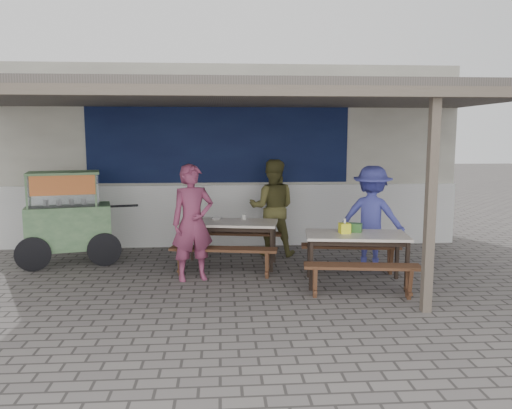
{
  "coord_description": "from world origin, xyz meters",
  "views": [
    {
      "loc": [
        -0.16,
        -6.67,
        2.16
      ],
      "look_at": [
        0.37,
        0.9,
        1.1
      ],
      "focal_mm": 35.0,
      "sensor_mm": 36.0,
      "label": 1
    }
  ],
  "objects_px": {
    "condiment_jar": "(244,217)",
    "bench_right_wall": "(350,252)",
    "bench_right_street": "(362,273)",
    "tissue_box": "(345,228)",
    "patron_wall_side": "(272,208)",
    "patron_right_table": "(372,217)",
    "bench_left_street": "(224,255)",
    "donation_box": "(355,228)",
    "patron_street_side": "(193,223)",
    "bench_left_wall": "(235,238)",
    "condiment_bowl": "(217,219)",
    "table_left": "(230,226)",
    "table_right": "(356,239)",
    "vendor_cart": "(68,214)"
  },
  "relations": [
    {
      "from": "bench_right_street",
      "to": "condiment_jar",
      "type": "height_order",
      "value": "condiment_jar"
    },
    {
      "from": "patron_right_table",
      "to": "tissue_box",
      "type": "xyz_separation_m",
      "value": [
        -0.65,
        -0.82,
        -0.01
      ]
    },
    {
      "from": "bench_right_wall",
      "to": "table_right",
      "type": "bearing_deg",
      "value": -90.0
    },
    {
      "from": "bench_left_street",
      "to": "patron_right_table",
      "type": "distance_m",
      "value": 2.48
    },
    {
      "from": "bench_right_street",
      "to": "donation_box",
      "type": "distance_m",
      "value": 0.89
    },
    {
      "from": "patron_right_table",
      "to": "tissue_box",
      "type": "distance_m",
      "value": 1.05
    },
    {
      "from": "patron_right_table",
      "to": "condiment_bowl",
      "type": "height_order",
      "value": "patron_right_table"
    },
    {
      "from": "bench_right_wall",
      "to": "donation_box",
      "type": "relative_size",
      "value": 8.05
    },
    {
      "from": "table_right",
      "to": "patron_street_side",
      "type": "distance_m",
      "value": 2.41
    },
    {
      "from": "bench_right_street",
      "to": "patron_street_side",
      "type": "distance_m",
      "value": 2.56
    },
    {
      "from": "bench_right_street",
      "to": "patron_wall_side",
      "type": "xyz_separation_m",
      "value": [
        -0.95,
        2.49,
        0.53
      ]
    },
    {
      "from": "bench_right_street",
      "to": "tissue_box",
      "type": "distance_m",
      "value": 0.83
    },
    {
      "from": "vendor_cart",
      "to": "condiment_bowl",
      "type": "relative_size",
      "value": 9.86
    },
    {
      "from": "bench_left_wall",
      "to": "bench_right_wall",
      "type": "xyz_separation_m",
      "value": [
        1.78,
        -1.17,
        -0.0
      ]
    },
    {
      "from": "bench_right_wall",
      "to": "patron_wall_side",
      "type": "distance_m",
      "value": 1.78
    },
    {
      "from": "table_left",
      "to": "patron_wall_side",
      "type": "xyz_separation_m",
      "value": [
        0.78,
        0.73,
        0.19
      ]
    },
    {
      "from": "donation_box",
      "to": "bench_right_street",
      "type": "bearing_deg",
      "value": -97.37
    },
    {
      "from": "bench_right_street",
      "to": "patron_street_side",
      "type": "xyz_separation_m",
      "value": [
        -2.29,
        1.01,
        0.53
      ]
    },
    {
      "from": "bench_right_wall",
      "to": "condiment_jar",
      "type": "distance_m",
      "value": 1.87
    },
    {
      "from": "bench_right_wall",
      "to": "bench_right_street",
      "type": "bearing_deg",
      "value": -90.0
    },
    {
      "from": "bench_left_wall",
      "to": "vendor_cart",
      "type": "bearing_deg",
      "value": -165.01
    },
    {
      "from": "tissue_box",
      "to": "condiment_bowl",
      "type": "height_order",
      "value": "tissue_box"
    },
    {
      "from": "bench_left_street",
      "to": "condiment_jar",
      "type": "height_order",
      "value": "condiment_jar"
    },
    {
      "from": "table_left",
      "to": "table_right",
      "type": "xyz_separation_m",
      "value": [
        1.81,
        -1.16,
        -0.0
      ]
    },
    {
      "from": "table_right",
      "to": "condiment_jar",
      "type": "xyz_separation_m",
      "value": [
        -1.56,
        1.37,
        0.12
      ]
    },
    {
      "from": "patron_right_table",
      "to": "bench_left_street",
      "type": "bearing_deg",
      "value": 34.8
    },
    {
      "from": "bench_left_wall",
      "to": "patron_right_table",
      "type": "bearing_deg",
      "value": -12.22
    },
    {
      "from": "patron_street_side",
      "to": "condiment_jar",
      "type": "relative_size",
      "value": 21.39
    },
    {
      "from": "bench_left_wall",
      "to": "patron_right_table",
      "type": "xyz_separation_m",
      "value": [
        2.19,
        -0.89,
        0.49
      ]
    },
    {
      "from": "bench_right_wall",
      "to": "tissue_box",
      "type": "relative_size",
      "value": 10.66
    },
    {
      "from": "bench_right_wall",
      "to": "patron_street_side",
      "type": "relative_size",
      "value": 0.9
    },
    {
      "from": "table_left",
      "to": "bench_left_wall",
      "type": "relative_size",
      "value": 0.99
    },
    {
      "from": "donation_box",
      "to": "condiment_jar",
      "type": "distance_m",
      "value": 2.0
    },
    {
      "from": "condiment_jar",
      "to": "bench_right_wall",
      "type": "bearing_deg",
      "value": -25.03
    },
    {
      "from": "tissue_box",
      "to": "patron_street_side",
      "type": "bearing_deg",
      "value": 171.1
    },
    {
      "from": "bench_left_wall",
      "to": "table_right",
      "type": "height_order",
      "value": "table_right"
    },
    {
      "from": "bench_left_wall",
      "to": "tissue_box",
      "type": "distance_m",
      "value": 2.35
    },
    {
      "from": "patron_street_side",
      "to": "condiment_jar",
      "type": "xyz_separation_m",
      "value": [
        0.81,
        0.95,
        -0.08
      ]
    },
    {
      "from": "patron_street_side",
      "to": "bench_left_wall",
      "type": "bearing_deg",
      "value": 47.31
    },
    {
      "from": "vendor_cart",
      "to": "table_right",
      "type": "bearing_deg",
      "value": -32.29
    },
    {
      "from": "bench_right_street",
      "to": "patron_right_table",
      "type": "bearing_deg",
      "value": 76.58
    },
    {
      "from": "vendor_cart",
      "to": "condiment_jar",
      "type": "height_order",
      "value": "vendor_cart"
    },
    {
      "from": "bench_right_street",
      "to": "tissue_box",
      "type": "relative_size",
      "value": 10.66
    },
    {
      "from": "table_left",
      "to": "table_right",
      "type": "distance_m",
      "value": 2.15
    },
    {
      "from": "table_right",
      "to": "condiment_bowl",
      "type": "height_order",
      "value": "condiment_bowl"
    },
    {
      "from": "bench_left_street",
      "to": "condiment_bowl",
      "type": "bearing_deg",
      "value": 107.77
    },
    {
      "from": "vendor_cart",
      "to": "donation_box",
      "type": "relative_size",
      "value": 9.51
    },
    {
      "from": "patron_right_table",
      "to": "condiment_bowl",
      "type": "bearing_deg",
      "value": 16.77
    },
    {
      "from": "vendor_cart",
      "to": "condiment_bowl",
      "type": "xyz_separation_m",
      "value": [
        2.5,
        -0.2,
        -0.07
      ]
    },
    {
      "from": "table_left",
      "to": "tissue_box",
      "type": "relative_size",
      "value": 11.25
    }
  ]
}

